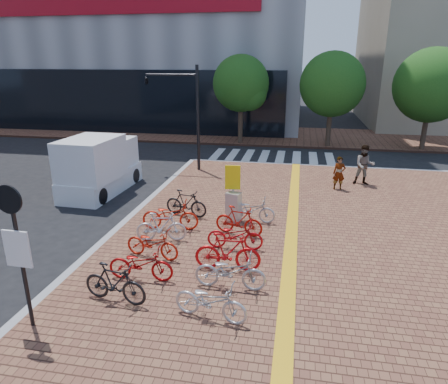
% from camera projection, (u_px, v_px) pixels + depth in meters
% --- Properties ---
extents(ground, '(120.00, 120.00, 0.00)m').
position_uv_depth(ground, '(219.00, 267.00, 11.58)').
color(ground, black).
rests_on(ground, ground).
extents(kerb_north, '(14.00, 0.25, 0.15)m').
position_uv_depth(kerb_north, '(314.00, 166.00, 22.22)').
color(kerb_north, gray).
rests_on(kerb_north, ground).
extents(far_sidewalk, '(70.00, 8.00, 0.15)m').
position_uv_depth(far_sidewalk, '(272.00, 136.00, 31.14)').
color(far_sidewalk, brown).
rests_on(far_sidewalk, ground).
extents(crosswalk, '(7.50, 4.00, 0.01)m').
position_uv_depth(crosswalk, '(272.00, 157.00, 24.55)').
color(crosswalk, silver).
rests_on(crosswalk, ground).
extents(street_trees, '(16.20, 4.60, 6.35)m').
position_uv_depth(street_trees, '(349.00, 86.00, 25.68)').
color(street_trees, '#38281E').
rests_on(street_trees, far_sidewalk).
extents(bike_0, '(1.72, 0.71, 1.01)m').
position_uv_depth(bike_0, '(115.00, 283.00, 9.53)').
color(bike_0, black).
rests_on(bike_0, sidewalk).
extents(bike_1, '(1.78, 0.69, 0.92)m').
position_uv_depth(bike_1, '(141.00, 264.00, 10.51)').
color(bike_1, '#A10B0C').
rests_on(bike_1, sidewalk).
extents(bike_2, '(1.78, 0.88, 0.89)m').
position_uv_depth(bike_2, '(152.00, 243.00, 11.71)').
color(bike_2, '#B71C0D').
rests_on(bike_2, sidewalk).
extents(bike_3, '(1.68, 0.76, 0.98)m').
position_uv_depth(bike_3, '(161.00, 227.00, 12.77)').
color(bike_3, silver).
rests_on(bike_3, sidewalk).
extents(bike_4, '(2.01, 0.89, 1.02)m').
position_uv_depth(bike_4, '(170.00, 215.00, 13.65)').
color(bike_4, red).
rests_on(bike_4, sidewalk).
extents(bike_5, '(1.73, 0.80, 1.00)m').
position_uv_depth(bike_5, '(186.00, 203.00, 14.84)').
color(bike_5, black).
rests_on(bike_5, sidewalk).
extents(bike_6, '(1.81, 0.89, 0.91)m').
position_uv_depth(bike_6, '(211.00, 301.00, 8.90)').
color(bike_6, '#B6B6BB').
rests_on(bike_6, sidewalk).
extents(bike_7, '(1.84, 0.65, 0.96)m').
position_uv_depth(bike_7, '(230.00, 271.00, 10.10)').
color(bike_7, '#A5A5A9').
rests_on(bike_7, sidewalk).
extents(bike_8, '(1.86, 0.61, 1.10)m').
position_uv_depth(bike_8, '(228.00, 252.00, 10.96)').
color(bike_8, '#B90D10').
rests_on(bike_8, sidewalk).
extents(bike_9, '(1.74, 0.67, 0.90)m').
position_uv_depth(bike_9, '(235.00, 235.00, 12.24)').
color(bike_9, '#B00C12').
rests_on(bike_9, sidewalk).
extents(bike_10, '(1.71, 0.79, 0.99)m').
position_uv_depth(bike_10, '(239.00, 221.00, 13.23)').
color(bike_10, '#A5130B').
rests_on(bike_10, sidewalk).
extents(bike_11, '(1.77, 0.69, 0.91)m').
position_uv_depth(bike_11, '(251.00, 210.00, 14.31)').
color(bike_11, '#ADADB2').
rests_on(bike_11, sidewalk).
extents(pedestrian_a, '(0.57, 0.40, 1.49)m').
position_uv_depth(pedestrian_a, '(339.00, 173.00, 17.84)').
color(pedestrian_a, gray).
rests_on(pedestrian_a, sidewalk).
extents(pedestrian_b, '(0.92, 0.72, 1.86)m').
position_uv_depth(pedestrian_b, '(364.00, 165.00, 18.49)').
color(pedestrian_b, '#525768').
rests_on(pedestrian_b, sidewalk).
extents(utility_box, '(0.59, 0.50, 1.09)m').
position_uv_depth(utility_box, '(234.00, 207.00, 14.30)').
color(utility_box, '#B5B6BA').
rests_on(utility_box, sidewalk).
extents(yellow_sign, '(0.55, 0.15, 2.03)m').
position_uv_depth(yellow_sign, '(233.00, 182.00, 14.26)').
color(yellow_sign, '#B7B7BC').
rests_on(yellow_sign, sidewalk).
extents(notice_sign, '(0.61, 0.14, 3.27)m').
position_uv_depth(notice_sign, '(17.00, 241.00, 8.15)').
color(notice_sign, black).
rests_on(notice_sign, sidewalk).
extents(traffic_light_pole, '(2.87, 1.11, 5.34)m').
position_uv_depth(traffic_light_pole, '(174.00, 98.00, 20.38)').
color(traffic_light_pole, black).
rests_on(traffic_light_pole, sidewalk).
extents(box_truck, '(2.13, 4.55, 2.58)m').
position_uv_depth(box_truck, '(99.00, 166.00, 17.82)').
color(box_truck, white).
rests_on(box_truck, ground).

